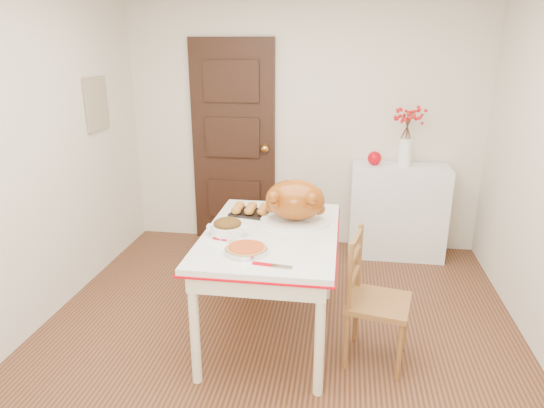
% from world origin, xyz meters
% --- Properties ---
extents(floor, '(3.50, 4.00, 0.00)m').
position_xyz_m(floor, '(0.00, 0.00, 0.00)').
color(floor, '#402211').
rests_on(floor, ground).
extents(wall_back, '(3.50, 0.00, 2.50)m').
position_xyz_m(wall_back, '(0.00, 2.00, 1.25)').
color(wall_back, beige).
rests_on(wall_back, ground).
extents(wall_left, '(0.00, 4.00, 2.50)m').
position_xyz_m(wall_left, '(-1.75, 0.00, 1.25)').
color(wall_left, beige).
rests_on(wall_left, ground).
extents(door_back, '(0.85, 0.06, 2.06)m').
position_xyz_m(door_back, '(-0.70, 1.97, 1.03)').
color(door_back, black).
rests_on(door_back, ground).
extents(photo_board, '(0.03, 0.35, 0.45)m').
position_xyz_m(photo_board, '(-1.73, 1.20, 1.50)').
color(photo_board, tan).
rests_on(photo_board, ground).
extents(sideboard, '(0.90, 0.40, 0.90)m').
position_xyz_m(sideboard, '(0.96, 1.78, 0.45)').
color(sideboard, white).
rests_on(sideboard, floor).
extents(kitchen_table, '(0.91, 1.32, 0.79)m').
position_xyz_m(kitchen_table, '(-0.05, 0.21, 0.40)').
color(kitchen_table, silver).
rests_on(kitchen_table, floor).
extents(chair_oak, '(0.45, 0.45, 0.87)m').
position_xyz_m(chair_oak, '(0.68, 0.03, 0.44)').
color(chair_oak, brown).
rests_on(chair_oak, floor).
extents(berry_vase, '(0.28, 0.28, 0.54)m').
position_xyz_m(berry_vase, '(0.98, 1.78, 1.17)').
color(berry_vase, white).
rests_on(berry_vase, sideboard).
extents(apple, '(0.13, 0.13, 0.13)m').
position_xyz_m(apple, '(0.71, 1.78, 0.97)').
color(apple, '#C3000D').
rests_on(apple, sideboard).
extents(turkey_platter, '(0.58, 0.52, 0.31)m').
position_xyz_m(turkey_platter, '(0.10, 0.41, 0.94)').
color(turkey_platter, '#7F370E').
rests_on(turkey_platter, kitchen_table).
extents(pumpkin_pie, '(0.33, 0.33, 0.05)m').
position_xyz_m(pumpkin_pie, '(-0.14, -0.15, 0.82)').
color(pumpkin_pie, '#B0411A').
rests_on(pumpkin_pie, kitchen_table).
extents(stuffing_dish, '(0.33, 0.30, 0.11)m').
position_xyz_m(stuffing_dish, '(-0.32, 0.12, 0.85)').
color(stuffing_dish, '#55370F').
rests_on(stuffing_dish, kitchen_table).
extents(rolls_tray, '(0.31, 0.27, 0.07)m').
position_xyz_m(rolls_tray, '(-0.25, 0.54, 0.83)').
color(rolls_tray, '#9F6C26').
rests_on(rolls_tray, kitchen_table).
extents(pie_server, '(0.24, 0.09, 0.01)m').
position_xyz_m(pie_server, '(0.04, -0.31, 0.80)').
color(pie_server, silver).
rests_on(pie_server, kitchen_table).
extents(carving_knife, '(0.28, 0.13, 0.01)m').
position_xyz_m(carving_knife, '(-0.26, 0.01, 0.80)').
color(carving_knife, silver).
rests_on(carving_knife, kitchen_table).
extents(drinking_glass, '(0.08, 0.08, 0.11)m').
position_xyz_m(drinking_glass, '(-0.04, 0.74, 0.85)').
color(drinking_glass, white).
rests_on(drinking_glass, kitchen_table).
extents(shaker_pair, '(0.11, 0.07, 0.10)m').
position_xyz_m(shaker_pair, '(0.23, 0.74, 0.84)').
color(shaker_pair, white).
rests_on(shaker_pair, kitchen_table).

